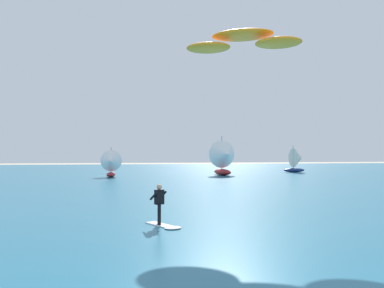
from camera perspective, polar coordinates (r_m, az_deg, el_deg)
ocean at (r=50.77m, az=-4.81°, el=-4.62°), size 160.00×90.00×0.10m
kitesurfer at (r=15.89m, az=-4.48°, el=-9.84°), size 1.48×1.97×1.67m
kite at (r=21.83m, az=7.48°, el=14.83°), size 6.57×4.38×0.95m
sailboat_anchored_offshore at (r=49.55m, az=4.80°, el=-1.96°), size 3.87×4.47×5.08m
sailboat_near_shore at (r=59.16m, az=15.26°, el=-2.28°), size 3.45×2.95×3.98m
sailboat_mid_left at (r=46.99m, az=-11.93°, el=-2.80°), size 2.60×3.08×3.62m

